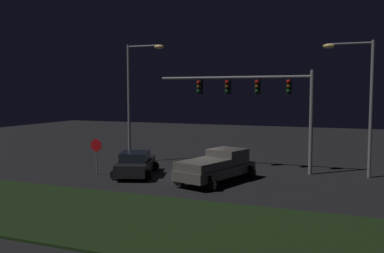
{
  "coord_description": "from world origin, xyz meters",
  "views": [
    {
      "loc": [
        8.85,
        -23.42,
        5.1
      ],
      "look_at": [
        -0.57,
        0.25,
        3.03
      ],
      "focal_mm": 39.08,
      "sensor_mm": 36.0,
      "label": 1
    }
  ],
  "objects_px": {
    "car_sedan": "(136,164)",
    "street_lamp_left": "(136,89)",
    "pickup_truck": "(218,165)",
    "traffic_signal_gantry": "(258,94)",
    "stop_sign": "(96,150)",
    "street_lamp_right": "(361,91)"
  },
  "relations": [
    {
      "from": "car_sedan",
      "to": "street_lamp_left",
      "type": "height_order",
      "value": "street_lamp_left"
    },
    {
      "from": "pickup_truck",
      "to": "street_lamp_left",
      "type": "bearing_deg",
      "value": 78.92
    },
    {
      "from": "traffic_signal_gantry",
      "to": "stop_sign",
      "type": "distance_m",
      "value": 10.86
    },
    {
      "from": "street_lamp_left",
      "to": "stop_sign",
      "type": "distance_m",
      "value": 6.25
    },
    {
      "from": "car_sedan",
      "to": "traffic_signal_gantry",
      "type": "distance_m",
      "value": 9.0
    },
    {
      "from": "pickup_truck",
      "to": "traffic_signal_gantry",
      "type": "bearing_deg",
      "value": 0.02
    },
    {
      "from": "pickup_truck",
      "to": "traffic_signal_gantry",
      "type": "distance_m",
      "value": 6.0
    },
    {
      "from": "stop_sign",
      "to": "car_sedan",
      "type": "bearing_deg",
      "value": 14.3
    },
    {
      "from": "street_lamp_left",
      "to": "stop_sign",
      "type": "height_order",
      "value": "street_lamp_left"
    },
    {
      "from": "street_lamp_right",
      "to": "car_sedan",
      "type": "bearing_deg",
      "value": -159.68
    },
    {
      "from": "street_lamp_right",
      "to": "stop_sign",
      "type": "xyz_separation_m",
      "value": [
        -15.13,
        -5.32,
        -3.62
      ]
    },
    {
      "from": "street_lamp_right",
      "to": "pickup_truck",
      "type": "bearing_deg",
      "value": -149.01
    },
    {
      "from": "car_sedan",
      "to": "traffic_signal_gantry",
      "type": "relative_size",
      "value": 0.46
    },
    {
      "from": "street_lamp_right",
      "to": "stop_sign",
      "type": "bearing_deg",
      "value": -160.62
    },
    {
      "from": "pickup_truck",
      "to": "street_lamp_right",
      "type": "height_order",
      "value": "street_lamp_right"
    },
    {
      "from": "pickup_truck",
      "to": "street_lamp_right",
      "type": "distance_m",
      "value": 9.69
    },
    {
      "from": "street_lamp_left",
      "to": "street_lamp_right",
      "type": "relative_size",
      "value": 1.04
    },
    {
      "from": "street_lamp_left",
      "to": "car_sedan",
      "type": "bearing_deg",
      "value": -61.3
    },
    {
      "from": "traffic_signal_gantry",
      "to": "street_lamp_right",
      "type": "xyz_separation_m",
      "value": [
        6.17,
        0.26,
        0.15
      ]
    },
    {
      "from": "stop_sign",
      "to": "street_lamp_left",
      "type": "bearing_deg",
      "value": 89.38
    },
    {
      "from": "pickup_truck",
      "to": "traffic_signal_gantry",
      "type": "xyz_separation_m",
      "value": [
        1.33,
        4.24,
        4.03
      ]
    },
    {
      "from": "traffic_signal_gantry",
      "to": "pickup_truck",
      "type": "bearing_deg",
      "value": -107.41
    }
  ]
}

